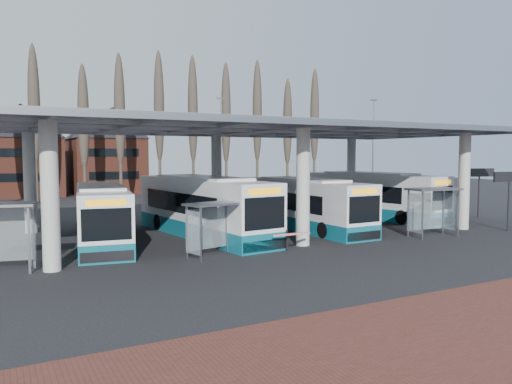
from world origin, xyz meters
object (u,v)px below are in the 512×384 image
bus_0 (101,215)px  shelter_2 (432,201)px  shelter_1 (213,217)px  bus_2 (302,205)px  bus_1 (202,208)px  bus_3 (368,196)px

bus_0 → shelter_2: 18.34m
shelter_1 → shelter_2: shelter_2 is taller
bus_0 → bus_2: 12.22m
shelter_1 → shelter_2: (13.26, -0.65, 0.21)m
bus_1 → bus_3: (14.07, 2.04, -0.03)m
bus_1 → bus_2: 6.62m
bus_1 → shelter_2: 13.10m
bus_2 → shelter_1: 9.98m
bus_3 → bus_0: bearing=176.0°
bus_1 → shelter_1: size_ratio=4.30×
bus_0 → bus_1: (5.58, -0.40, 0.17)m
bus_2 → shelter_2: size_ratio=3.70×
bus_3 → shelter_2: size_ratio=3.98×
bus_3 → shelter_1: bearing=-162.8°
bus_0 → bus_3: (19.65, 1.64, 0.14)m
bus_0 → bus_2: size_ratio=0.98×
bus_1 → shelter_1: (-1.81, -5.70, 0.19)m
shelter_2 → bus_2: bearing=134.5°
bus_1 → shelter_2: bearing=-35.0°
bus_1 → bus_2: bearing=-9.0°
bus_3 → shelter_1: bus_3 is taller
bus_1 → shelter_1: bearing=-113.7°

